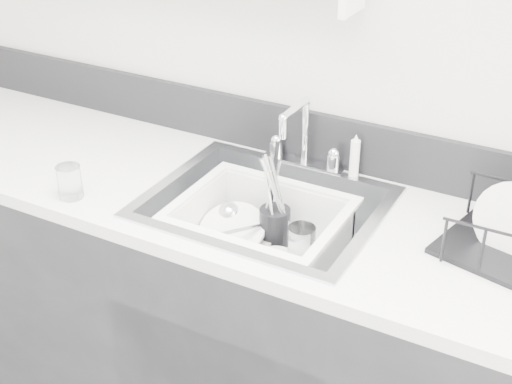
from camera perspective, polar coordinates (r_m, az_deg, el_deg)
The scene contains 12 objects.
counter_run at distance 2.24m, azimuth 0.62°, elevation -11.07°, with size 3.20×0.62×0.92m.
backsplash at distance 2.17m, azimuth 4.41°, elevation 4.46°, with size 3.20×0.02×0.16m, color black.
sink at distance 2.02m, azimuth 0.68°, elevation -3.09°, with size 0.64×0.52×0.20m, color silver, non-canonical shape.
faucet at distance 2.13m, azimuth 3.80°, elevation 3.46°, with size 0.26×0.18×0.23m.
side_sprayer at distance 2.08m, azimuth 7.90°, elevation 2.85°, with size 0.03×0.03×0.14m, color white.
wash_tub at distance 1.98m, azimuth 0.32°, elevation -3.39°, with size 0.46×0.37×0.18m, color white, non-canonical shape.
plate_stack at distance 2.06m, azimuth -1.67°, elevation -3.65°, with size 0.24×0.23×0.09m.
utensil_cup at distance 2.04m, azimuth 1.51°, elevation -2.56°, with size 0.09×0.09×0.30m.
ladle at distance 2.06m, azimuth -0.90°, elevation -3.03°, with size 0.28×0.10×0.08m, color silver, non-canonical shape.
tumbler_in_tub at distance 1.97m, azimuth 3.66°, elevation -4.21°, with size 0.08×0.08×0.11m, color white.
tumbler_counter at distance 2.04m, azimuth -14.69°, elevation 0.78°, with size 0.07×0.07×0.10m, color white.
bowl_small at distance 1.97m, azimuth 1.59°, elevation -5.57°, with size 0.11×0.11×0.03m, color white.
Camera 1 is at (0.79, -0.31, 1.92)m, focal length 50.00 mm.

